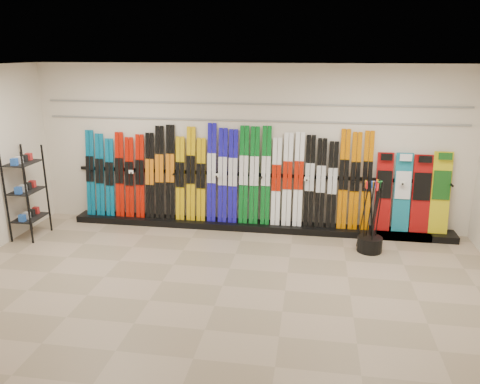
# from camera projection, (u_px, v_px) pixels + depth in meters

# --- Properties ---
(floor) EXTENTS (8.00, 8.00, 0.00)m
(floor) POSITION_uv_depth(u_px,v_px,m) (223.00, 286.00, 6.64)
(floor) COLOR gray
(floor) RESTS_ON ground
(back_wall) EXTENTS (8.00, 0.00, 8.00)m
(back_wall) POSITION_uv_depth(u_px,v_px,m) (248.00, 148.00, 8.57)
(back_wall) COLOR beige
(back_wall) RESTS_ON floor
(ceiling) EXTENTS (8.00, 8.00, 0.00)m
(ceiling) POSITION_uv_depth(u_px,v_px,m) (220.00, 68.00, 5.77)
(ceiling) COLOR silver
(ceiling) RESTS_ON back_wall
(ski_rack_base) EXTENTS (8.00, 0.40, 0.12)m
(ski_rack_base) POSITION_uv_depth(u_px,v_px,m) (258.00, 226.00, 8.74)
(ski_rack_base) COLOR black
(ski_rack_base) RESTS_ON floor
(skis) EXTENTS (5.38, 0.26, 1.83)m
(skis) POSITION_uv_depth(u_px,v_px,m) (224.00, 177.00, 8.64)
(skis) COLOR #035981
(skis) RESTS_ON ski_rack_base
(snowboards) EXTENTS (1.26, 0.22, 1.43)m
(snowboards) POSITION_uv_depth(u_px,v_px,m) (413.00, 193.00, 8.18)
(snowboards) COLOR #990C0C
(snowboards) RESTS_ON ski_rack_base
(accessory_rack) EXTENTS (0.40, 0.60, 1.62)m
(accessory_rack) POSITION_uv_depth(u_px,v_px,m) (27.00, 193.00, 8.20)
(accessory_rack) COLOR black
(accessory_rack) RESTS_ON floor
(pole_bin) EXTENTS (0.41, 0.41, 0.25)m
(pole_bin) POSITION_uv_depth(u_px,v_px,m) (370.00, 244.00, 7.76)
(pole_bin) COLOR black
(pole_bin) RESTS_ON floor
(ski_poles) EXTENTS (0.34, 0.36, 1.18)m
(ski_poles) POSITION_uv_depth(u_px,v_px,m) (372.00, 216.00, 7.66)
(ski_poles) COLOR black
(ski_poles) RESTS_ON pole_bin
(slatwall_rail_0) EXTENTS (7.60, 0.02, 0.03)m
(slatwall_rail_0) POSITION_uv_depth(u_px,v_px,m) (248.00, 121.00, 8.41)
(slatwall_rail_0) COLOR gray
(slatwall_rail_0) RESTS_ON back_wall
(slatwall_rail_1) EXTENTS (7.60, 0.02, 0.03)m
(slatwall_rail_1) POSITION_uv_depth(u_px,v_px,m) (248.00, 104.00, 8.32)
(slatwall_rail_1) COLOR gray
(slatwall_rail_1) RESTS_ON back_wall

